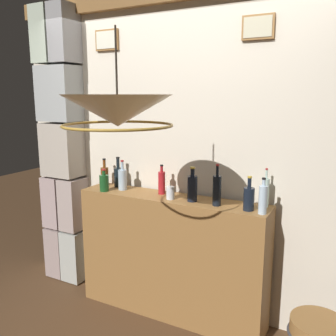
# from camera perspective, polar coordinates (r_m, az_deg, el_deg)

# --- Properties ---
(panelled_rear_partition) EXTENTS (3.34, 0.15, 2.71)m
(panelled_rear_partition) POSITION_cam_1_polar(r_m,az_deg,el_deg) (3.11, 2.48, 3.68)
(panelled_rear_partition) COLOR beige
(panelled_rear_partition) RESTS_ON ground
(stone_pillar) EXTENTS (0.42, 0.31, 2.64)m
(stone_pillar) POSITION_cam_1_polar(r_m,az_deg,el_deg) (3.72, -15.80, 2.54)
(stone_pillar) COLOR gray
(stone_pillar) RESTS_ON ground
(bar_shelf_unit) EXTENTS (1.61, 0.32, 1.03)m
(bar_shelf_unit) POSITION_cam_1_polar(r_m,az_deg,el_deg) (3.16, 0.44, -13.60)
(bar_shelf_unit) COLOR olive
(bar_shelf_unit) RESTS_ON ground
(liquor_bottle_rum) EXTENTS (0.06, 0.06, 0.25)m
(liquor_bottle_rum) POSITION_cam_1_polar(r_m,az_deg,el_deg) (3.05, -0.99, -2.21)
(liquor_bottle_rum) COLOR #A61B23
(liquor_bottle_rum) RESTS_ON bar_shelf_unit
(liquor_bottle_vermouth) EXTENTS (0.05, 0.05, 0.29)m
(liquor_bottle_vermouth) POSITION_cam_1_polar(r_m,az_deg,el_deg) (2.79, 14.95, -3.65)
(liquor_bottle_vermouth) COLOR #AFCEC0
(liquor_bottle_vermouth) RESTS_ON bar_shelf_unit
(liquor_bottle_gin) EXTENTS (0.08, 0.08, 0.27)m
(liquor_bottle_gin) POSITION_cam_1_polar(r_m,az_deg,el_deg) (2.85, 3.81, -3.08)
(liquor_bottle_gin) COLOR black
(liquor_bottle_gin) RESTS_ON bar_shelf_unit
(liquor_bottle_vodka) EXTENTS (0.08, 0.08, 0.27)m
(liquor_bottle_vodka) POSITION_cam_1_polar(r_m,az_deg,el_deg) (3.33, -7.75, -1.27)
(liquor_bottle_vodka) COLOR black
(liquor_bottle_vodka) RESTS_ON bar_shelf_unit
(liquor_bottle_tequila) EXTENTS (0.07, 0.07, 0.25)m
(liquor_bottle_tequila) POSITION_cam_1_polar(r_m,az_deg,el_deg) (3.41, -9.84, -1.15)
(liquor_bottle_tequila) COLOR brown
(liquor_bottle_tequila) RESTS_ON bar_shelf_unit
(liquor_bottle_port) EXTENTS (0.08, 0.08, 0.19)m
(liquor_bottle_port) POSITION_cam_1_polar(r_m,az_deg,el_deg) (3.19, -9.92, -2.25)
(liquor_bottle_port) COLOR #194A20
(liquor_bottle_port) RESTS_ON bar_shelf_unit
(liquor_bottle_amaro) EXTENTS (0.07, 0.07, 0.26)m
(liquor_bottle_amaro) POSITION_cam_1_polar(r_m,az_deg,el_deg) (3.22, -7.10, -1.72)
(liquor_bottle_amaro) COLOR #A0B8C9
(liquor_bottle_amaro) RESTS_ON bar_shelf_unit
(liquor_bottle_rye) EXTENTS (0.06, 0.06, 0.32)m
(liquor_bottle_rye) POSITION_cam_1_polar(r_m,az_deg,el_deg) (2.75, 7.63, -3.39)
(liquor_bottle_rye) COLOR black
(liquor_bottle_rye) RESTS_ON bar_shelf_unit
(liquor_bottle_brandy) EXTENTS (0.06, 0.06, 0.26)m
(liquor_bottle_brandy) POSITION_cam_1_polar(r_m,az_deg,el_deg) (2.63, 14.56, -4.71)
(liquor_bottle_brandy) COLOR silver
(liquor_bottle_brandy) RESTS_ON bar_shelf_unit
(liquor_bottle_scotch) EXTENTS (0.08, 0.08, 0.25)m
(liquor_bottle_scotch) POSITION_cam_1_polar(r_m,az_deg,el_deg) (2.69, 12.48, -4.61)
(liquor_bottle_scotch) COLOR black
(liquor_bottle_scotch) RESTS_ON bar_shelf_unit
(glass_tumbler_rocks) EXTENTS (0.06, 0.06, 0.08)m
(glass_tumbler_rocks) POSITION_cam_1_polar(r_m,az_deg,el_deg) (2.80, 12.62, -5.03)
(glass_tumbler_rocks) COLOR silver
(glass_tumbler_rocks) RESTS_ON bar_shelf_unit
(glass_tumbler_highball) EXTENTS (0.07, 0.07, 0.10)m
(glass_tumbler_highball) POSITION_cam_1_polar(r_m,az_deg,el_deg) (2.91, 0.37, -3.89)
(glass_tumbler_highball) COLOR silver
(glass_tumbler_highball) RESTS_ON bar_shelf_unit
(pendant_lamp) EXTENTS (0.64, 0.64, 0.55)m
(pendant_lamp) POSITION_cam_1_polar(r_m,az_deg,el_deg) (2.13, -7.87, 8.68)
(pendant_lamp) COLOR #EFE5C6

